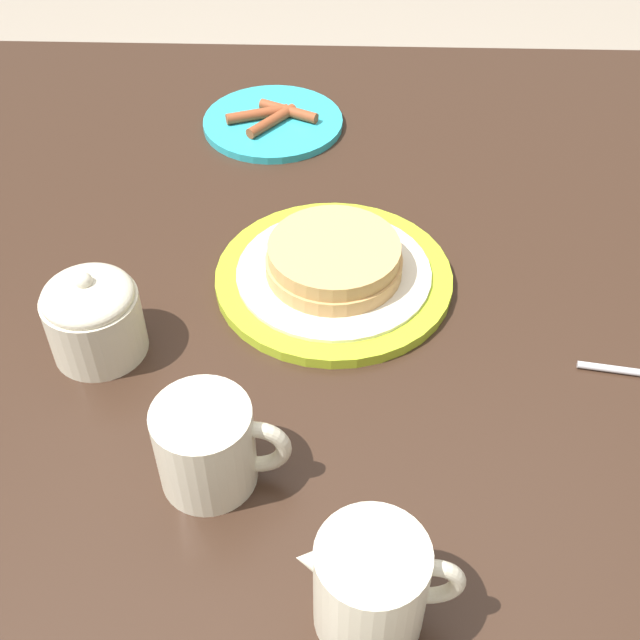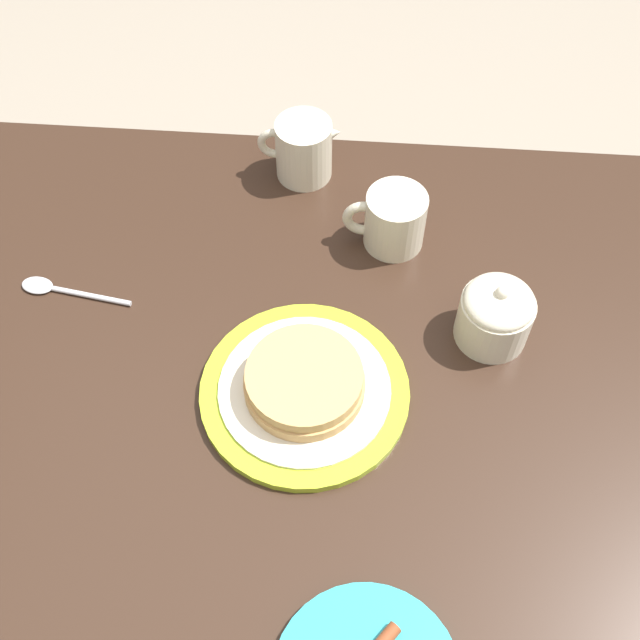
{
  "view_description": "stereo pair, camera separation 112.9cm",
  "coord_description": "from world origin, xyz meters",
  "px_view_note": "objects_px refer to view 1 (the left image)",
  "views": [
    {
      "loc": [
        0.04,
        -0.69,
        1.32
      ],
      "look_at": [
        0.02,
        -0.14,
        0.78
      ],
      "focal_mm": 45.0,
      "sensor_mm": 36.0,
      "label": 1
    },
    {
      "loc": [
        -0.02,
        0.41,
        1.59
      ],
      "look_at": [
        0.02,
        -0.14,
        0.78
      ],
      "focal_mm": 45.0,
      "sensor_mm": 36.0,
      "label": 2
    }
  ],
  "objects_px": {
    "coffee_mug": "(209,445)",
    "sugar_bowl": "(93,315)",
    "pancake_plate": "(334,269)",
    "side_plate_bacon": "(273,122)",
    "creamer_pitcher": "(370,585)"
  },
  "relations": [
    {
      "from": "coffee_mug",
      "to": "sugar_bowl",
      "type": "bearing_deg",
      "value": 131.55
    },
    {
      "from": "pancake_plate",
      "to": "coffee_mug",
      "type": "xyz_separation_m",
      "value": [
        -0.1,
        -0.25,
        0.02
      ]
    },
    {
      "from": "side_plate_bacon",
      "to": "sugar_bowl",
      "type": "xyz_separation_m",
      "value": [
        -0.14,
        -0.41,
        0.04
      ]
    },
    {
      "from": "coffee_mug",
      "to": "sugar_bowl",
      "type": "relative_size",
      "value": 1.15
    },
    {
      "from": "pancake_plate",
      "to": "sugar_bowl",
      "type": "relative_size",
      "value": 2.6
    },
    {
      "from": "creamer_pitcher",
      "to": "sugar_bowl",
      "type": "distance_m",
      "value": 0.37
    },
    {
      "from": "sugar_bowl",
      "to": "side_plate_bacon",
      "type": "bearing_deg",
      "value": 71.81
    },
    {
      "from": "sugar_bowl",
      "to": "pancake_plate",
      "type": "bearing_deg",
      "value": 24.91
    },
    {
      "from": "pancake_plate",
      "to": "side_plate_bacon",
      "type": "relative_size",
      "value": 1.34
    },
    {
      "from": "creamer_pitcher",
      "to": "pancake_plate",
      "type": "bearing_deg",
      "value": 94.96
    },
    {
      "from": "pancake_plate",
      "to": "sugar_bowl",
      "type": "bearing_deg",
      "value": -155.09
    },
    {
      "from": "creamer_pitcher",
      "to": "coffee_mug",
      "type": "bearing_deg",
      "value": 137.17
    },
    {
      "from": "coffee_mug",
      "to": "creamer_pitcher",
      "type": "relative_size",
      "value": 0.91
    },
    {
      "from": "creamer_pitcher",
      "to": "sugar_bowl",
      "type": "height_order",
      "value": "creamer_pitcher"
    },
    {
      "from": "side_plate_bacon",
      "to": "creamer_pitcher",
      "type": "bearing_deg",
      "value": -80.03
    }
  ]
}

